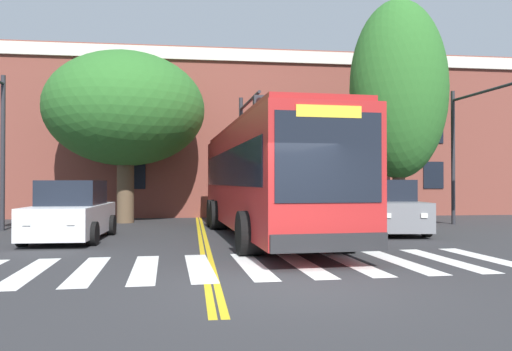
{
  "coord_description": "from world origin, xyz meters",
  "views": [
    {
      "loc": [
        -1.62,
        -8.32,
        1.74
      ],
      "look_at": [
        0.29,
        6.37,
        1.94
      ],
      "focal_mm": 35.0,
      "sensor_mm": 36.0,
      "label": 1
    }
  ],
  "objects_px": {
    "traffic_light_overhead": "(248,135)",
    "street_tree_curbside_large": "(398,90)",
    "car_white_near_lane": "(72,213)",
    "city_bus": "(264,177)",
    "street_tree_curbside_small": "(126,110)",
    "traffic_light_near_corner": "(479,129)",
    "car_grey_far_lane": "(384,208)"
  },
  "relations": [
    {
      "from": "traffic_light_near_corner",
      "to": "street_tree_curbside_small",
      "type": "height_order",
      "value": "street_tree_curbside_small"
    },
    {
      "from": "car_grey_far_lane",
      "to": "traffic_light_overhead",
      "type": "height_order",
      "value": "traffic_light_overhead"
    },
    {
      "from": "traffic_light_near_corner",
      "to": "city_bus",
      "type": "bearing_deg",
      "value": -166.95
    },
    {
      "from": "car_grey_far_lane",
      "to": "traffic_light_near_corner",
      "type": "xyz_separation_m",
      "value": [
        4.24,
        1.14,
        2.96
      ]
    },
    {
      "from": "traffic_light_overhead",
      "to": "street_tree_curbside_small",
      "type": "distance_m",
      "value": 6.3
    },
    {
      "from": "city_bus",
      "to": "street_tree_curbside_small",
      "type": "distance_m",
      "value": 8.55
    },
    {
      "from": "car_grey_far_lane",
      "to": "street_tree_curbside_small",
      "type": "xyz_separation_m",
      "value": [
        -9.44,
        5.35,
        4.02
      ]
    },
    {
      "from": "car_grey_far_lane",
      "to": "car_white_near_lane",
      "type": "bearing_deg",
      "value": -174.44
    },
    {
      "from": "car_white_near_lane",
      "to": "street_tree_curbside_large",
      "type": "relative_size",
      "value": 0.47
    },
    {
      "from": "car_grey_far_lane",
      "to": "street_tree_curbside_large",
      "type": "height_order",
      "value": "street_tree_curbside_large"
    },
    {
      "from": "car_white_near_lane",
      "to": "traffic_light_near_corner",
      "type": "height_order",
      "value": "traffic_light_near_corner"
    },
    {
      "from": "car_white_near_lane",
      "to": "traffic_light_overhead",
      "type": "height_order",
      "value": "traffic_light_overhead"
    },
    {
      "from": "street_tree_curbside_large",
      "to": "street_tree_curbside_small",
      "type": "xyz_separation_m",
      "value": [
        -11.39,
        2.07,
        -0.77
      ]
    },
    {
      "from": "car_white_near_lane",
      "to": "street_tree_curbside_small",
      "type": "relative_size",
      "value": 0.53
    },
    {
      "from": "city_bus",
      "to": "street_tree_curbside_large",
      "type": "distance_m",
      "value": 8.38
    },
    {
      "from": "city_bus",
      "to": "car_grey_far_lane",
      "type": "relative_size",
      "value": 2.68
    },
    {
      "from": "car_grey_far_lane",
      "to": "traffic_light_overhead",
      "type": "distance_m",
      "value": 5.51
    },
    {
      "from": "car_grey_far_lane",
      "to": "street_tree_curbside_small",
      "type": "distance_m",
      "value": 11.57
    },
    {
      "from": "car_white_near_lane",
      "to": "traffic_light_near_corner",
      "type": "distance_m",
      "value": 14.9
    },
    {
      "from": "city_bus",
      "to": "traffic_light_overhead",
      "type": "bearing_deg",
      "value": 95.78
    },
    {
      "from": "traffic_light_overhead",
      "to": "street_tree_curbside_large",
      "type": "xyz_separation_m",
      "value": [
        6.52,
        1.69,
        2.15
      ]
    },
    {
      "from": "car_grey_far_lane",
      "to": "street_tree_curbside_large",
      "type": "distance_m",
      "value": 6.12
    },
    {
      "from": "car_grey_far_lane",
      "to": "street_tree_curbside_small",
      "type": "height_order",
      "value": "street_tree_curbside_small"
    },
    {
      "from": "car_white_near_lane",
      "to": "street_tree_curbside_large",
      "type": "bearing_deg",
      "value": 19.38
    },
    {
      "from": "city_bus",
      "to": "traffic_light_near_corner",
      "type": "bearing_deg",
      "value": 13.05
    },
    {
      "from": "car_white_near_lane",
      "to": "car_grey_far_lane",
      "type": "distance_m",
      "value": 10.25
    },
    {
      "from": "traffic_light_near_corner",
      "to": "traffic_light_overhead",
      "type": "distance_m",
      "value": 8.84
    },
    {
      "from": "city_bus",
      "to": "street_tree_curbside_large",
      "type": "bearing_deg",
      "value": 33.32
    },
    {
      "from": "street_tree_curbside_small",
      "to": "traffic_light_near_corner",
      "type": "bearing_deg",
      "value": -17.09
    },
    {
      "from": "city_bus",
      "to": "traffic_light_overhead",
      "type": "distance_m",
      "value": 2.91
    },
    {
      "from": "traffic_light_overhead",
      "to": "street_tree_curbside_large",
      "type": "distance_m",
      "value": 7.08
    },
    {
      "from": "city_bus",
      "to": "traffic_light_near_corner",
      "type": "xyz_separation_m",
      "value": [
        8.57,
        1.99,
        1.89
      ]
    }
  ]
}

